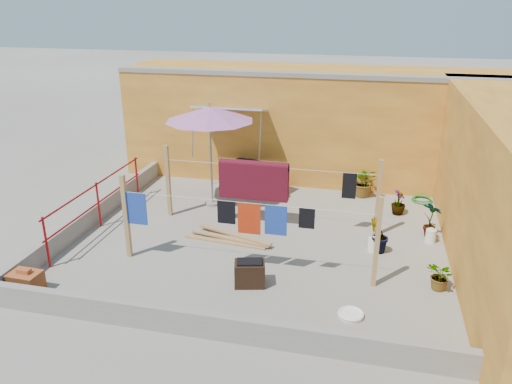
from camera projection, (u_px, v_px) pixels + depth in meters
ground at (261, 239)px, 11.22m from camera, size 80.00×80.00×0.00m
wall_back at (312, 123)px, 14.79m from camera, size 11.00×3.27×3.21m
parapet_front at (211, 325)px, 7.90m from camera, size 8.30×0.16×0.44m
parapet_left at (96, 213)px, 12.02m from camera, size 0.16×7.30×0.44m
red_railing at (98, 198)px, 11.61m from camera, size 0.05×4.20×1.10m
clothesline_rig at (254, 186)px, 11.37m from camera, size 5.09×2.35×1.80m
patio_umbrella at (210, 114)px, 12.27m from camera, size 2.88×2.88×2.66m
outdoor_table at (256, 168)px, 13.80m from camera, size 1.80×1.35×0.76m
brick_stack at (26, 282)px, 9.12m from camera, size 0.57×0.42×0.49m
lumber_pile at (230, 238)px, 11.12m from camera, size 2.03×0.77×0.12m
brazier at (250, 273)px, 9.34m from camera, size 0.64×0.50×0.51m
white_basin at (351, 314)px, 8.48m from camera, size 0.44×0.44×0.08m
water_jug_a at (373, 245)px, 10.63m from camera, size 0.22×0.22×0.35m
water_jug_b at (431, 236)px, 11.02m from camera, size 0.22×0.22×0.35m
green_hose at (422, 200)px, 13.32m from camera, size 0.56×0.56×0.08m
plant_back_a at (364, 182)px, 13.51m from camera, size 0.80×0.70×0.84m
plant_back_b at (398, 202)px, 12.42m from camera, size 0.40×0.40×0.63m
plant_right_a at (431, 219)px, 11.20m from camera, size 0.54×0.52×0.86m
plant_right_b at (378, 236)px, 10.49m from camera, size 0.56×0.54×0.79m
plant_right_c at (441, 276)px, 9.17m from camera, size 0.64×0.66×0.56m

